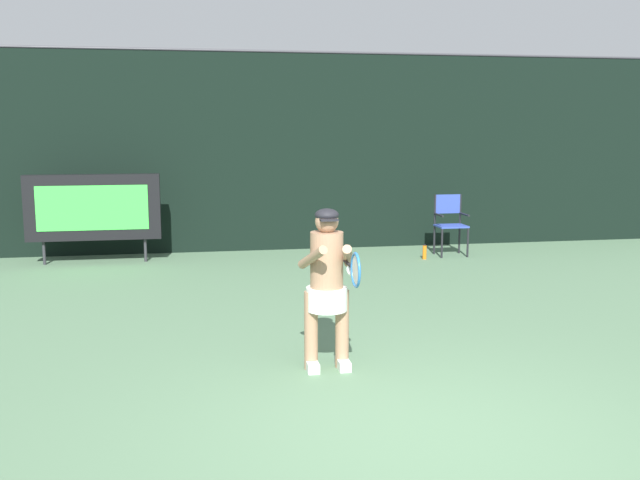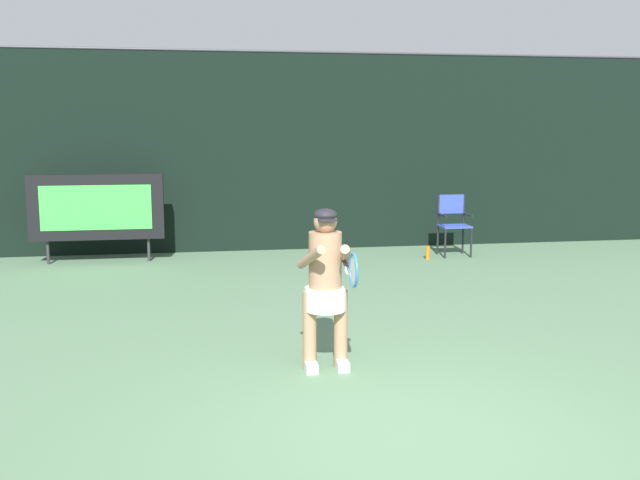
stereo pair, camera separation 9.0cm
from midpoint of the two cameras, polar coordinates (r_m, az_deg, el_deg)
name	(u,v)px [view 2 (the right image)]	position (r m, az deg, el deg)	size (l,w,h in m)	color
ground	(423,449)	(5.47, 8.60, -15.98)	(18.00, 22.00, 0.03)	#577A5A
backdrop_screen	(281,153)	(13.49, -2.89, 6.89)	(18.00, 0.12, 3.66)	black
scoreboard	(97,207)	(12.71, -16.97, 2.49)	(2.20, 0.21, 1.50)	black
umpire_chair	(453,221)	(13.14, 10.66, 1.48)	(0.52, 0.44, 1.08)	black
water_bottle	(428,252)	(12.72, 8.68, -0.97)	(0.07, 0.07, 0.27)	orange
tennis_player	(326,281)	(6.80, 0.82, -3.26)	(0.54, 0.62, 1.53)	white
tennis_racket	(353,270)	(6.29, 3.01, -2.34)	(0.03, 0.60, 0.31)	black
tennis_ball_loose	(338,277)	(10.96, 1.63, -2.94)	(0.07, 0.07, 0.07)	#CCDB3D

